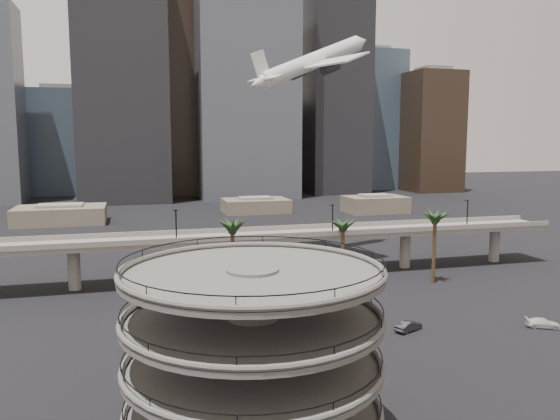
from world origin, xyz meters
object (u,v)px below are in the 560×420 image
object	(u,v)px
parking_ramp	(253,343)
car_c	(543,323)
overpass	(253,241)
car_b	(409,326)
car_a	(319,341)
airborne_jet	(312,62)

from	to	relation	value
parking_ramp	car_c	distance (m)	51.90
overpass	car_b	distance (m)	38.93
parking_ramp	overpass	bearing A→B (deg)	77.57
car_c	parking_ramp	bearing A→B (deg)	138.80
car_a	car_c	size ratio (longest dim) A/B	1.03
overpass	airborne_jet	size ratio (longest dim) A/B	3.91
overpass	car_c	bearing A→B (deg)	-49.00
airborne_jet	car_c	bearing A→B (deg)	-93.83
overpass	car_b	size ratio (longest dim) A/B	28.92
airborne_jet	car_b	world-z (taller)	airborne_jet
car_b	overpass	bearing A→B (deg)	-2.10
parking_ramp	airborne_jet	distance (m)	87.92
parking_ramp	car_c	size ratio (longest dim) A/B	4.80
car_b	car_c	distance (m)	19.78
airborne_jet	overpass	bearing A→B (deg)	-157.97
car_b	parking_ramp	bearing A→B (deg)	105.74
airborne_jet	car_b	xyz separation A→B (m)	(-2.68, -51.48, -43.38)
car_a	car_b	size ratio (longest dim) A/B	1.06
airborne_jet	car_a	world-z (taller)	airborne_jet
parking_ramp	car_b	bearing A→B (deg)	40.38
parking_ramp	car_b	size ratio (longest dim) A/B	4.94
overpass	car_c	xyz separation A→B (m)	(34.11, -39.25, -6.67)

